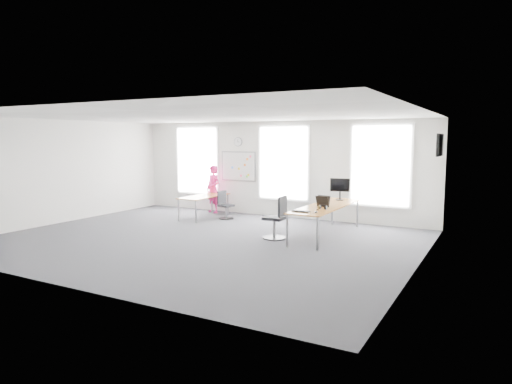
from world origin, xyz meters
The scene contains 24 objects.
floor centered at (0.00, 0.00, 0.00)m, with size 10.00×10.00×0.00m, color #2B2C31.
ceiling centered at (0.00, 0.00, 3.00)m, with size 10.00×10.00×0.00m, color white.
wall_back centered at (0.00, 4.00, 1.50)m, with size 10.00×10.00×0.00m, color white.
wall_front centered at (0.00, -4.00, 1.50)m, with size 10.00×10.00×0.00m, color white.
wall_left centered at (-5.00, 0.00, 1.50)m, with size 10.00×10.00×0.00m, color white.
wall_right centered at (5.00, 0.00, 1.50)m, with size 10.00×10.00×0.00m, color white.
window_left centered at (-3.00, 3.97, 1.70)m, with size 1.60×0.06×2.20m, color white.
window_mid centered at (0.30, 3.97, 1.70)m, with size 1.60×0.06×2.20m, color white.
window_right centered at (3.30, 3.97, 1.70)m, with size 1.60×0.06×2.20m, color white.
desk_right centered at (2.46, 1.90, 0.73)m, with size 0.85×3.20×0.78m.
desk_left centered at (-1.81, 2.66, 0.63)m, with size 0.75×1.89×0.69m.
chair_right centered at (1.52, 0.99, 0.47)m, with size 0.57×0.57×1.06m.
chair_left centered at (-1.13, 2.78, 0.38)m, with size 0.46×0.46×0.86m.
person centered at (-2.10, 3.59, 0.79)m, with size 0.57×0.38×1.58m, color #D11F6E.
whiteboard centered at (-1.35, 3.97, 1.55)m, with size 1.20×0.03×0.90m, color silver.
wall_clock centered at (-1.35, 3.97, 2.35)m, with size 0.30×0.30×0.04m, color gray.
tv centered at (4.95, 3.00, 2.30)m, with size 0.06×0.90×0.55m, color black.
keyboard centered at (2.31, 0.66, 0.79)m, with size 0.42×0.15×0.02m, color black.
mouse centered at (2.67, 0.67, 0.80)m, with size 0.07×0.11×0.04m, color black.
lens_cap centered at (2.54, 1.09, 0.78)m, with size 0.07×0.07×0.01m, color black.
headphones centered at (2.61, 1.24, 0.83)m, with size 0.20×0.11×0.12m.
laptop_sleeve centered at (2.48, 1.62, 0.92)m, with size 0.36×0.24×0.28m.
paper_stack centered at (2.38, 1.91, 0.83)m, with size 0.30×0.22×0.10m, color beige.
monitor centered at (2.45, 3.02, 1.14)m, with size 0.54×0.22×0.60m.
Camera 1 is at (6.36, -8.93, 2.45)m, focal length 32.00 mm.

